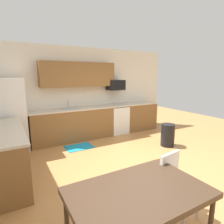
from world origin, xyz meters
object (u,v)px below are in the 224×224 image
trash_bin (168,135)px  dining_table (139,195)px  oven_range (117,119)px  microwave (116,85)px  chair_near_table (176,180)px  refrigerator (9,116)px

trash_bin → dining_table: bearing=-140.9°
oven_range → dining_table: size_ratio=0.65×
oven_range → microwave: (-0.00, 0.10, 1.11)m
microwave → chair_near_table: 4.10m
oven_range → chair_near_table: 3.87m
chair_near_table → trash_bin: size_ratio=1.42×
refrigerator → chair_near_table: bearing=-62.9°
dining_table → trash_bin: 3.41m
trash_bin → microwave: bearing=106.8°
microwave → trash_bin: size_ratio=0.90×
oven_range → dining_table: 4.38m
microwave → trash_bin: microwave is taller
microwave → dining_table: (-2.08, -3.95, -0.89)m
refrigerator → trash_bin: bearing=-24.1°
chair_near_table → refrigerator: bearing=117.1°
refrigerator → microwave: refrigerator is taller
refrigerator → oven_range: size_ratio=1.99×
oven_range → microwave: 1.11m
refrigerator → dining_table: bearing=-74.6°
microwave → chair_near_table: (-1.29, -3.74, -1.06)m
microwave → trash_bin: bearing=-73.2°
dining_table → chair_near_table: size_ratio=1.65×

